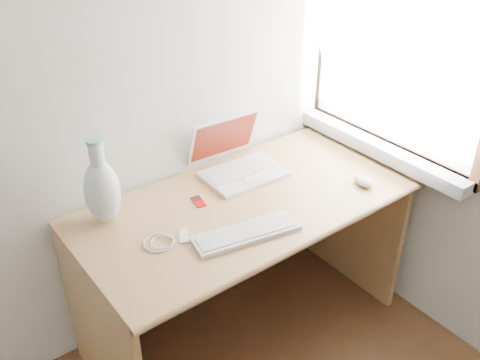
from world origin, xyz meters
TOP-DOWN VIEW (x-y plane):
  - window at (1.72, 1.30)m, footprint 0.11×0.99m
  - desk at (0.97, 1.46)m, footprint 1.39×0.70m
  - laptop at (1.09, 1.59)m, footprint 0.36×0.30m
  - external_keyboard at (0.84, 1.19)m, footprint 0.43×0.20m
  - mouse at (1.46, 1.17)m, footprint 0.08×0.11m
  - ipod at (0.82, 1.49)m, footprint 0.05×0.09m
  - cable_coil at (0.55, 1.35)m, footprint 0.13×0.13m
  - remote at (0.65, 1.33)m, footprint 0.07×0.09m
  - vase at (0.46, 1.60)m, footprint 0.14×0.14m

SIDE VIEW (x-z plane):
  - desk at x=0.97m, z-range 0.16..0.89m
  - cable_coil at x=0.55m, z-range 0.74..0.74m
  - remote at x=0.65m, z-range 0.74..0.74m
  - ipod at x=0.82m, z-range 0.74..0.74m
  - external_keyboard at x=0.84m, z-range 0.74..0.76m
  - mouse at x=1.46m, z-range 0.74..0.77m
  - laptop at x=1.09m, z-range 0.67..0.91m
  - vase at x=0.46m, z-range 0.70..1.05m
  - window at x=1.72m, z-range 0.72..1.83m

